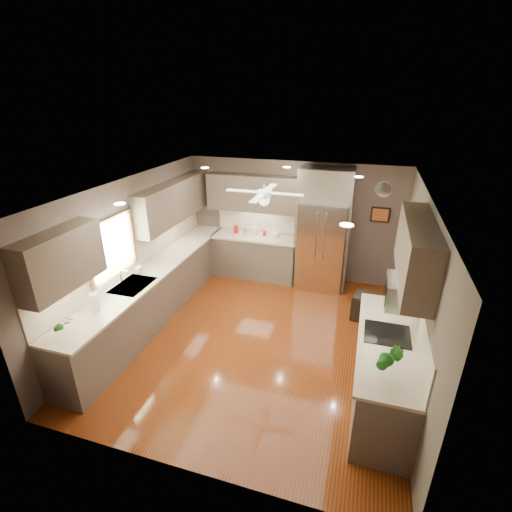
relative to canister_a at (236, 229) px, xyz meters
The scene contains 28 objects.
floor 2.73m from the canister_a, 62.35° to the right, with size 5.00×5.00×0.00m, color #511C0A.
ceiling 2.94m from the canister_a, 62.35° to the right, with size 5.00×5.00×0.00m, color white.
wall_back 1.23m from the canister_a, 12.17° to the left, with size 4.50×4.50×0.00m, color brown.
wall_front 4.90m from the canister_a, 76.07° to the right, with size 4.50×4.50×0.00m, color brown.
wall_left 2.50m from the canister_a, 115.54° to the right, with size 5.00×5.00×0.00m, color brown.
wall_right 4.10m from the canister_a, 33.24° to the right, with size 5.00×5.00×0.00m, color brown.
canister_a is the anchor object (origin of this frame).
canister_b 0.24m from the canister_a, 15.75° to the right, with size 0.10×0.10×0.15m, color silver.
canister_c 0.42m from the canister_a, ahead, with size 0.11×0.11×0.19m, color beige.
canister_d 0.63m from the canister_a, ahead, with size 0.07×0.07×0.11m, color maroon.
soap_bottle 2.50m from the canister_a, 110.67° to the right, with size 0.08×0.08×0.18m, color white.
potted_plant_left 4.19m from the canister_a, 100.85° to the right, with size 0.16×0.11×0.31m, color #1A5618.
potted_plant_right 4.80m from the canister_a, 50.08° to the right, with size 0.20×0.16×0.36m, color #1A5618.
bowl 0.87m from the canister_a, ahead, with size 0.22×0.22×0.05m, color beige.
left_run 2.30m from the canister_a, 110.35° to the right, with size 0.65×4.70×1.45m.
back_run 0.70m from the canister_a, ahead, with size 1.85×0.65×1.45m.
uppers 1.81m from the canister_a, 74.17° to the right, with size 4.50×4.70×0.95m.
window 2.99m from the canister_a, 110.81° to the right, with size 0.05×1.12×0.92m.
sink 2.85m from the canister_a, 105.37° to the right, with size 0.50×0.70×0.32m.
refrigerator 1.89m from the canister_a, ahead, with size 1.06×0.75×2.45m.
right_run 4.38m from the canister_a, 44.44° to the right, with size 0.70×2.20×1.45m.
microwave 4.28m from the canister_a, 41.12° to the right, with size 0.43×0.55×0.34m.
ceiling_fan 2.63m from the canister_a, 58.84° to the right, with size 1.18×1.18×0.32m.
recessed_lights 2.62m from the canister_a, 58.38° to the right, with size 2.84×3.14×0.01m.
wall_clock 3.11m from the canister_a, ahead, with size 0.30×0.03×0.30m.
framed_print 2.98m from the canister_a, ahead, with size 0.36×0.03×0.30m.
stool 3.14m from the canister_a, 22.06° to the right, with size 0.45×0.45×0.47m.
paper_towel 3.64m from the canister_a, 102.65° to the right, with size 0.11×0.11×0.28m.
Camera 1 is at (1.47, -4.89, 3.72)m, focal length 26.00 mm.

